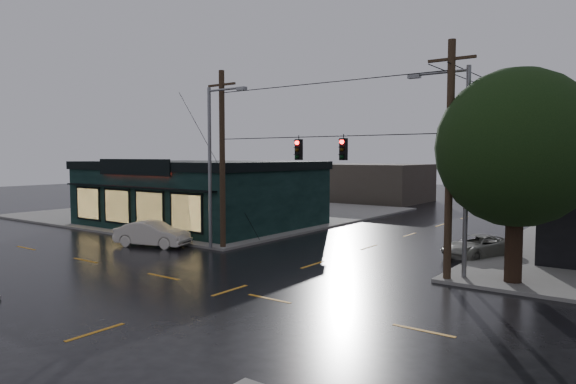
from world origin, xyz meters
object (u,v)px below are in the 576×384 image
Objects in this scene: corner_tree at (517,148)px; sedan_cream at (152,234)px; utility_pole_nw at (223,249)px; suv_silver at (478,246)px; utility_pole_ne at (447,282)px.

sedan_cream is at bearing -171.81° from corner_tree.
utility_pole_nw is (-15.40, -1.02, -5.66)m from corner_tree.
sedan_cream is at bearing -131.30° from suv_silver.
utility_pole_ne is at bearing -101.14° from sedan_cream.
utility_pole_nw is 2.25× the size of sedan_cream.
utility_pole_nw is at bearing -83.29° from sedan_cream.
corner_tree is 0.86× the size of utility_pole_ne.
utility_pole_nw is 13.97m from suv_silver.
corner_tree is 16.44m from utility_pole_nw.
sedan_cream is (-17.03, -1.78, 0.74)m from utility_pole_ne.
corner_tree reaches higher than sedan_cream.
corner_tree reaches higher than utility_pole_nw.
corner_tree is 1.94× the size of sedan_cream.
suv_silver is (-0.50, 6.22, 0.59)m from utility_pole_ne.
utility_pole_ne reaches higher than sedan_cream.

